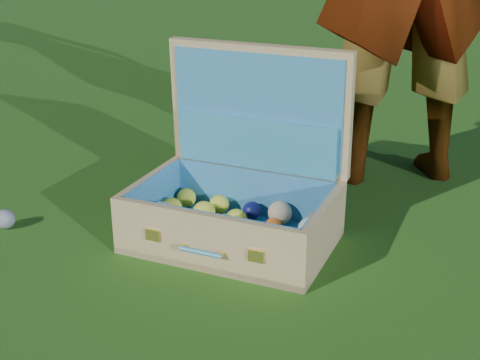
# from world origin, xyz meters

# --- Properties ---
(ground) EXTENTS (60.00, 60.00, 0.00)m
(ground) POSITION_xyz_m (0.00, 0.00, 0.00)
(ground) COLOR #215114
(ground) RESTS_ON ground
(stray_ball) EXTENTS (0.06, 0.06, 0.06)m
(stray_ball) POSITION_xyz_m (-0.68, -0.02, 0.03)
(stray_ball) COLOR #395996
(stray_ball) RESTS_ON ground
(suitcase) EXTENTS (0.60, 0.46, 0.54)m
(suitcase) POSITION_xyz_m (0.01, 0.15, 0.15)
(suitcase) COLOR tan
(suitcase) RESTS_ON ground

